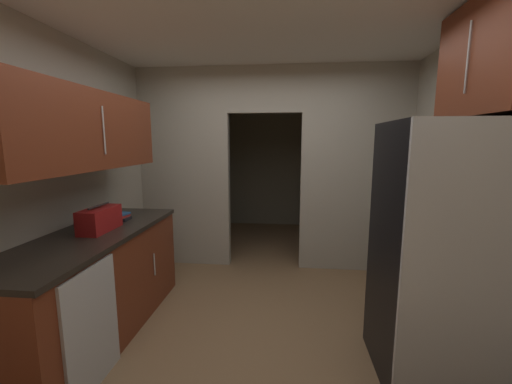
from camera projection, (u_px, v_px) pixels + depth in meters
The scene contains 12 objects.
ground at pixel (258, 341), 2.69m from camera, with size 20.00×20.00×0.00m, color brown.
kitchen_overhead_slab at pixel (264, 30), 2.77m from camera, with size 3.88×7.37×0.06m, color silver.
kitchen_partition at pixel (272, 164), 4.12m from camera, with size 3.48×0.12×2.61m.
adjoining_room_shell at pixel (276, 162), 5.71m from camera, with size 3.48×2.28×2.61m.
kitchen_flank_left at pixel (4, 194), 2.26m from camera, with size 0.10×4.19×2.61m, color #ADA899.
refrigerator at pixel (445, 255), 2.17m from camera, with size 0.83×0.79×1.80m.
lower_cabinet_run at pixel (95, 285), 2.71m from camera, with size 0.69×2.00×0.91m.
dishwasher at pixel (93, 329), 2.13m from camera, with size 0.02×0.56×0.85m.
upper_cabinet_counterside at pixel (82, 130), 2.50m from camera, with size 0.36×1.80×0.62m.
upper_cabinet_fridgeside at pixel (498, 57), 2.04m from camera, with size 0.36×0.91×0.75m.
boombox at pixel (99, 219), 2.71m from camera, with size 0.19×0.41×0.23m.
book_stack at pixel (122, 217), 3.09m from camera, with size 0.14×0.16×0.07m.
Camera 1 is at (0.23, -2.44, 1.67)m, focal length 22.24 mm.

